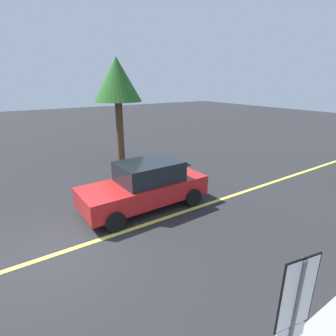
# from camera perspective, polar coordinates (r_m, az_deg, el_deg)

# --- Properties ---
(ground_plane) EXTENTS (80.00, 80.00, 0.00)m
(ground_plane) POSITION_cam_1_polar(r_m,az_deg,el_deg) (7.87, -21.84, -16.61)
(ground_plane) COLOR #262628
(lane_marking_centre) EXTENTS (28.00, 0.16, 0.01)m
(lane_marking_centre) POSITION_cam_1_polar(r_m,az_deg,el_deg) (8.76, -2.11, -11.28)
(lane_marking_centre) COLOR #E0D14C
(speed_limit_sign) EXTENTS (0.53, 0.12, 2.52)m
(speed_limit_sign) POSITION_cam_1_polar(r_m,az_deg,el_deg) (3.82, 25.68, -26.33)
(speed_limit_sign) COLOR #4C4C51
(speed_limit_sign) RESTS_ON ground_plane
(car_red_near_curb) EXTENTS (4.50, 2.06, 1.68)m
(car_red_near_curb) POSITION_cam_1_polar(r_m,az_deg,el_deg) (9.32, -4.89, -3.77)
(car_red_near_curb) COLOR red
(car_red_near_curb) RESTS_ON ground_plane
(tree_left_verge) EXTENTS (2.54, 2.54, 5.55)m
(tree_left_verge) POSITION_cam_1_polar(r_m,az_deg,el_deg) (14.73, -11.00, 18.02)
(tree_left_verge) COLOR #513823
(tree_left_verge) RESTS_ON ground_plane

